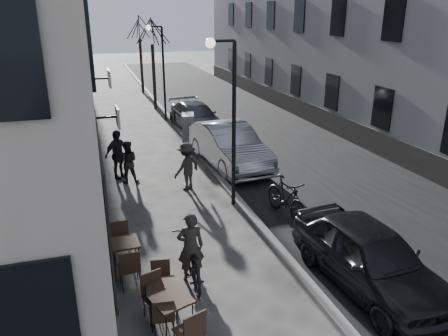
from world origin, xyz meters
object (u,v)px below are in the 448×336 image
tree_far (139,27)px  pedestrian_near (127,162)px  pedestrian_mid (187,166)px  car_far (196,117)px  bistro_set_b (162,297)px  moped (286,198)px  streetlamp_near (228,106)px  bistro_set_a (172,313)px  streetlamp_far (160,62)px  utility_cabinet (188,130)px  car_near (370,256)px  bistro_set_c (125,254)px  bicycle (191,260)px  car_mid (229,145)px  pedestrian_far (117,154)px  tree_near (152,31)px

tree_far → pedestrian_near: size_ratio=3.71×
pedestrian_mid → car_far: 8.01m
tree_far → bistro_set_b: 26.20m
pedestrian_near → moped: bearing=142.3°
moped → streetlamp_near: bearing=128.0°
tree_far → bistro_set_a: 26.76m
streetlamp_far → car_far: streetlamp_far is taller
utility_cabinet → car_far: size_ratio=0.31×
utility_cabinet → bistro_set_b: bearing=-92.4°
car_near → bistro_set_a: bearing=179.3°
streetlamp_near → car_near: 5.79m
bistro_set_c → pedestrian_mid: bearing=57.7°
bistro_set_c → pedestrian_mid: 5.21m
pedestrian_near → car_near: (4.44, -7.89, -0.03)m
streetlamp_far → bicycle: streetlamp_far is taller
bistro_set_a → car_mid: (3.97, 8.84, 0.33)m
pedestrian_far → car_mid: bearing=-33.8°
tree_near → bistro_set_a: (-2.87, -20.28, -4.17)m
bistro_set_c → moped: (4.81, 1.57, 0.12)m
bicycle → car_near: 3.94m
streetlamp_near → utility_cabinet: 7.17m
tree_far → bistro_set_b: bearing=-96.6°
pedestrian_mid → bistro_set_c: bearing=28.7°
tree_far → utility_cabinet: (0.20, -14.26, -3.94)m
bistro_set_c → utility_cabinet: (3.71, 9.63, 0.23)m
bistro_set_a → pedestrian_mid: size_ratio=1.02×
bicycle → car_near: (3.68, -1.40, 0.22)m
moped → utility_cabinet: bearing=89.7°
streetlamp_far → car_near: streetlamp_far is taller
bistro_set_c → pedestrian_mid: (2.50, 4.56, 0.33)m
streetlamp_far → bistro_set_c: streetlamp_far is taller
pedestrian_near → pedestrian_mid: bearing=154.3°
car_far → pedestrian_near: bearing=-127.2°
pedestrian_mid → tree_near: bearing=-126.9°
streetlamp_far → bicycle: (-2.04, -15.60, -2.65)m
streetlamp_far → car_far: 3.84m
streetlamp_near → tree_far: size_ratio=0.89×
bistro_set_a → car_near: bearing=-15.7°
tree_far → car_far: (1.20, -11.63, -3.99)m
car_far → tree_far: bearing=90.8°
streetlamp_near → car_far: 9.78m
utility_cabinet → pedestrian_mid: bearing=-90.4°
tree_far → pedestrian_far: (-3.16, -17.55, -3.76)m
bicycle → pedestrian_mid: bearing=-98.7°
car_near → streetlamp_far: bearing=91.2°
bistro_set_c → car_mid: size_ratio=0.33×
utility_cabinet → car_far: 2.81m
streetlamp_far → car_mid: streetlamp_far is taller
streetlamp_near → car_far: size_ratio=1.10×
tree_near → bicycle: 19.18m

